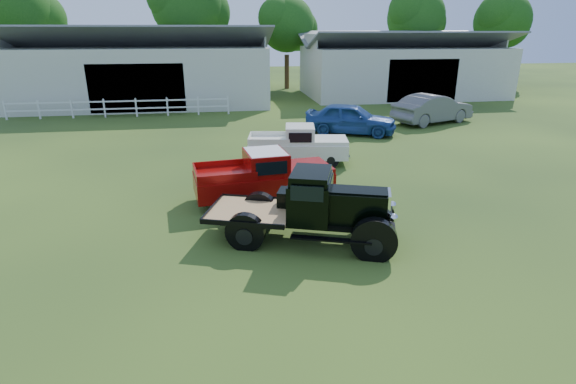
{
  "coord_description": "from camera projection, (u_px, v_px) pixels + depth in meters",
  "views": [
    {
      "loc": [
        -1.65,
        -10.78,
        5.48
      ],
      "look_at": [
        0.2,
        1.2,
        1.05
      ],
      "focal_mm": 28.0,
      "sensor_mm": 36.0,
      "label": 1
    }
  ],
  "objects": [
    {
      "name": "vintage_flatbed",
      "position": [
        307.0,
        206.0,
        12.0
      ],
      "size": [
        5.42,
        3.51,
        2.0
      ],
      "primitive_type": null,
      "rotation": [
        0.0,
        0.0,
        -0.33
      ],
      "color": "black",
      "rests_on": "ground"
    },
    {
      "name": "misc_car_blue",
      "position": [
        351.0,
        119.0,
        24.54
      ],
      "size": [
        5.31,
        3.78,
        1.68
      ],
      "primitive_type": "imported",
      "rotation": [
        0.0,
        0.0,
        1.16
      ],
      "color": "navy",
      "rests_on": "ground"
    },
    {
      "name": "ground",
      "position": [
        287.0,
        244.0,
        12.13
      ],
      "size": [
        120.0,
        120.0,
        0.0
      ],
      "primitive_type": "plane",
      "color": "#243918"
    },
    {
      "name": "misc_car_grey",
      "position": [
        433.0,
        109.0,
        27.34
      ],
      "size": [
        5.61,
        3.71,
        1.75
      ],
      "primitive_type": "imported",
      "rotation": [
        0.0,
        0.0,
        1.96
      ],
      "color": "#5D5D5D",
      "rests_on": "ground"
    },
    {
      "name": "shed_left",
      "position": [
        146.0,
        66.0,
        34.3
      ],
      "size": [
        18.8,
        10.2,
        5.6
      ],
      "primitive_type": null,
      "color": "#A8A996",
      "rests_on": "ground"
    },
    {
      "name": "tree_e",
      "position": [
        500.0,
        36.0,
        43.94
      ],
      "size": [
        5.7,
        5.7,
        9.5
      ],
      "primitive_type": null,
      "color": "#15440E",
      "rests_on": "ground"
    },
    {
      "name": "red_pickup",
      "position": [
        263.0,
        176.0,
        14.96
      ],
      "size": [
        4.9,
        2.4,
        1.72
      ],
      "primitive_type": null,
      "rotation": [
        0.0,
        0.0,
        0.13
      ],
      "color": "#900A07",
      "rests_on": "ground"
    },
    {
      "name": "white_pickup",
      "position": [
        298.0,
        145.0,
        19.15
      ],
      "size": [
        4.56,
        2.36,
        1.6
      ],
      "primitive_type": null,
      "rotation": [
        0.0,
        0.0,
        -0.16
      ],
      "color": "silver",
      "rests_on": "ground"
    },
    {
      "name": "tree_c",
      "position": [
        287.0,
        40.0,
        41.94
      ],
      "size": [
        5.4,
        5.4,
        9.0
      ],
      "primitive_type": null,
      "color": "#15440E",
      "rests_on": "ground"
    },
    {
      "name": "tree_d",
      "position": [
        414.0,
        34.0,
        44.56
      ],
      "size": [
        6.0,
        6.0,
        10.0
      ],
      "primitive_type": null,
      "color": "#15440E",
      "rests_on": "ground"
    },
    {
      "name": "tree_a",
      "position": [
        21.0,
        31.0,
        38.38
      ],
      "size": [
        6.3,
        6.3,
        10.5
      ],
      "primitive_type": null,
      "color": "#15440E",
      "rests_on": "ground"
    },
    {
      "name": "shed_right",
      "position": [
        401.0,
        64.0,
        38.31
      ],
      "size": [
        16.8,
        9.2,
        5.2
      ],
      "primitive_type": null,
      "color": "#A8A996",
      "rests_on": "ground"
    },
    {
      "name": "fence_rail",
      "position": [
        120.0,
        108.0,
        29.34
      ],
      "size": [
        14.2,
        0.16,
        1.2
      ],
      "primitive_type": null,
      "color": "white",
      "rests_on": "ground"
    },
    {
      "name": "tree_b",
      "position": [
        188.0,
        25.0,
        41.14
      ],
      "size": [
        6.9,
        6.9,
        11.5
      ],
      "primitive_type": null,
      "color": "#15440E",
      "rests_on": "ground"
    }
  ]
}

